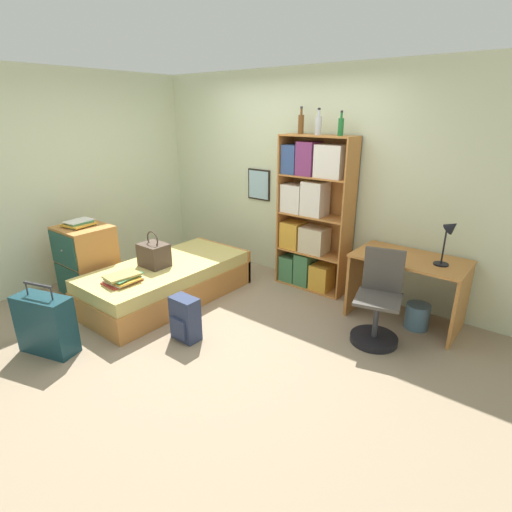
# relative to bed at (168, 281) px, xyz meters

# --- Properties ---
(ground_plane) EXTENTS (14.00, 14.00, 0.00)m
(ground_plane) POSITION_rel_bed_xyz_m (0.71, -0.02, -0.21)
(ground_plane) COLOR gray
(wall_back) EXTENTS (10.00, 0.09, 2.60)m
(wall_back) POSITION_rel_bed_xyz_m (0.71, 1.56, 1.09)
(wall_back) COLOR beige
(wall_back) RESTS_ON ground_plane
(wall_left) EXTENTS (0.06, 10.00, 2.60)m
(wall_left) POSITION_rel_bed_xyz_m (-1.50, -0.02, 1.09)
(wall_left) COLOR beige
(wall_left) RESTS_ON ground_plane
(bed) EXTENTS (0.95, 1.95, 0.43)m
(bed) POSITION_rel_bed_xyz_m (0.00, 0.00, 0.00)
(bed) COLOR #B77538
(bed) RESTS_ON ground_plane
(handbag) EXTENTS (0.32, 0.25, 0.42)m
(handbag) POSITION_rel_bed_xyz_m (-0.06, -0.13, 0.36)
(handbag) COLOR #47382D
(handbag) RESTS_ON bed
(book_stack_on_bed) EXTENTS (0.31, 0.39, 0.09)m
(book_stack_on_bed) POSITION_rel_bed_xyz_m (0.06, -0.62, 0.26)
(book_stack_on_bed) COLOR #B2382D
(book_stack_on_bed) RESTS_ON bed
(suitcase) EXTENTS (0.58, 0.38, 0.68)m
(suitcase) POSITION_rel_bed_xyz_m (0.02, -1.43, 0.06)
(suitcase) COLOR #143842
(suitcase) RESTS_ON ground_plane
(dresser) EXTENTS (0.59, 0.55, 0.84)m
(dresser) POSITION_rel_bed_xyz_m (-0.86, -0.51, 0.21)
(dresser) COLOR #B77538
(dresser) RESTS_ON ground_plane
(magazine_pile_on_dresser) EXTENTS (0.33, 0.35, 0.06)m
(magazine_pile_on_dresser) POSITION_rel_bed_xyz_m (-0.91, -0.51, 0.66)
(magazine_pile_on_dresser) COLOR #427A4C
(magazine_pile_on_dresser) RESTS_ON dresser
(bookcase) EXTENTS (0.89, 0.34, 1.85)m
(bookcase) POSITION_rel_bed_xyz_m (1.09, 1.34, 0.70)
(bookcase) COLOR #B77538
(bookcase) RESTS_ON ground_plane
(bottle_green) EXTENTS (0.07, 0.07, 0.30)m
(bottle_green) POSITION_rel_bed_xyz_m (0.90, 1.36, 1.75)
(bottle_green) COLOR brown
(bottle_green) RESTS_ON bookcase
(bottle_brown) EXTENTS (0.07, 0.07, 0.28)m
(bottle_brown) POSITION_rel_bed_xyz_m (1.16, 1.30, 1.75)
(bottle_brown) COLOR #B7BCC1
(bottle_brown) RESTS_ON bookcase
(bottle_clear) EXTENTS (0.06, 0.06, 0.26)m
(bottle_clear) POSITION_rel_bed_xyz_m (1.42, 1.33, 1.74)
(bottle_clear) COLOR #1E6B2D
(bottle_clear) RESTS_ON bookcase
(desk) EXTENTS (1.10, 0.63, 0.71)m
(desk) POSITION_rel_bed_xyz_m (2.37, 1.19, 0.28)
(desk) COLOR #B77538
(desk) RESTS_ON ground_plane
(desk_lamp) EXTENTS (0.19, 0.14, 0.47)m
(desk_lamp) POSITION_rel_bed_xyz_m (2.70, 1.17, 0.81)
(desk_lamp) COLOR black
(desk_lamp) RESTS_ON desk
(desk_chair) EXTENTS (0.50, 0.50, 0.89)m
(desk_chair) POSITION_rel_bed_xyz_m (2.29, 0.65, 0.08)
(desk_chair) COLOR black
(desk_chair) RESTS_ON ground_plane
(backpack) EXTENTS (0.28, 0.20, 0.44)m
(backpack) POSITION_rel_bed_xyz_m (0.84, -0.50, 0.00)
(backpack) COLOR #2D3856
(backpack) RESTS_ON ground_plane
(waste_bin) EXTENTS (0.24, 0.24, 0.26)m
(waste_bin) POSITION_rel_bed_xyz_m (2.53, 1.13, -0.08)
(waste_bin) COLOR slate
(waste_bin) RESTS_ON ground_plane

